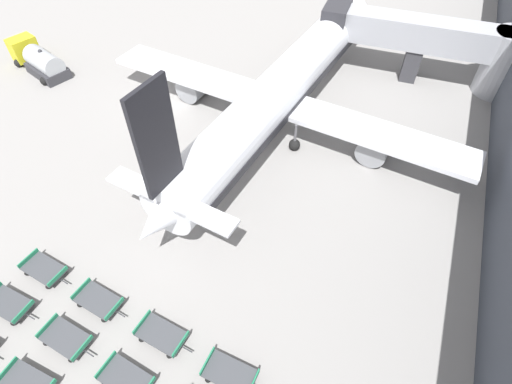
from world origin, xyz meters
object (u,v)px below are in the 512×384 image
at_px(baggage_dolly_row_mid_a_col_a, 9,304).
at_px(baggage_dolly_row_mid_b_col_a, 44,269).
at_px(baggage_dolly_row_mid_b_col_d, 230,374).
at_px(baggage_dolly_row_mid_b_col_b, 99,301).
at_px(fuel_tanker_secondary, 40,61).
at_px(baggage_dolly_row_mid_a_col_b, 66,338).
at_px(baggage_dolly_row_mid_b_col_c, 162,335).
at_px(airplane, 281,90).
at_px(baggage_dolly_row_near_col_b, 27,384).
at_px(baggage_dolly_row_mid_a_col_c, 126,379).

bearing_deg(baggage_dolly_row_mid_a_col_a, baggage_dolly_row_mid_b_col_a, 86.06).
bearing_deg(baggage_dolly_row_mid_b_col_d, baggage_dolly_row_mid_a_col_a, -172.94).
bearing_deg(baggage_dolly_row_mid_b_col_b, baggage_dolly_row_mid_a_col_a, -153.86).
distance_m(fuel_tanker_secondary, baggage_dolly_row_mid_a_col_a, 28.94).
distance_m(baggage_dolly_row_mid_a_col_b, baggage_dolly_row_mid_b_col_d, 9.80).
bearing_deg(baggage_dolly_row_mid_b_col_c, baggage_dolly_row_mid_a_col_a, -167.54).
bearing_deg(baggage_dolly_row_mid_b_col_c, baggage_dolly_row_mid_b_col_b, 176.75).
relative_size(airplane, baggage_dolly_row_mid_b_col_a, 10.46).
relative_size(fuel_tanker_secondary, baggage_dolly_row_mid_a_col_b, 2.26).
relative_size(fuel_tanker_secondary, baggage_dolly_row_mid_b_col_d, 2.28).
xyz_separation_m(fuel_tanker_secondary, baggage_dolly_row_mid_a_col_b, (23.14, -22.58, -0.77)).
bearing_deg(airplane, baggage_dolly_row_mid_b_col_b, -99.12).
bearing_deg(baggage_dolly_row_mid_a_col_a, baggage_dolly_row_mid_b_col_d, 7.06).
xyz_separation_m(baggage_dolly_row_near_col_b, baggage_dolly_row_mid_a_col_a, (-4.52, 3.06, 0.00)).
xyz_separation_m(baggage_dolly_row_mid_a_col_c, baggage_dolly_row_mid_b_col_d, (5.02, 2.50, 0.00)).
distance_m(airplane, baggage_dolly_row_mid_b_col_c, 22.33).
bearing_deg(baggage_dolly_row_mid_b_col_c, fuel_tanker_secondary, 144.35).
distance_m(baggage_dolly_row_mid_a_col_a, baggage_dolly_row_mid_a_col_c, 9.31).
bearing_deg(baggage_dolly_row_mid_b_col_a, baggage_dolly_row_mid_b_col_c, -3.94).
xyz_separation_m(baggage_dolly_row_near_col_b, baggage_dolly_row_mid_b_col_c, (5.17, 5.20, 0.00)).
relative_size(fuel_tanker_secondary, baggage_dolly_row_near_col_b, 2.28).
height_order(baggage_dolly_row_near_col_b, baggage_dolly_row_mid_a_col_a, same).
bearing_deg(baggage_dolly_row_mid_a_col_b, airplane, 81.41).
distance_m(baggage_dolly_row_mid_b_col_b, baggage_dolly_row_mid_b_col_d, 9.41).
xyz_separation_m(fuel_tanker_secondary, baggage_dolly_row_mid_b_col_d, (32.73, -20.53, -0.77)).
bearing_deg(baggage_dolly_row_mid_a_col_b, baggage_dolly_row_mid_b_col_b, 85.76).
relative_size(baggage_dolly_row_mid_a_col_a, baggage_dolly_row_mid_a_col_c, 0.99).
bearing_deg(airplane, fuel_tanker_secondary, -175.88).
bearing_deg(baggage_dolly_row_near_col_b, baggage_dolly_row_mid_a_col_c, 26.12).
height_order(fuel_tanker_secondary, baggage_dolly_row_mid_b_col_c, fuel_tanker_secondary).
height_order(fuel_tanker_secondary, baggage_dolly_row_mid_a_col_a, fuel_tanker_secondary).
height_order(baggage_dolly_row_mid_b_col_c, baggage_dolly_row_mid_b_col_d, same).
distance_m(baggage_dolly_row_near_col_b, baggage_dolly_row_mid_b_col_c, 7.33).
distance_m(baggage_dolly_row_mid_b_col_a, baggage_dolly_row_mid_b_col_b, 4.74).
bearing_deg(baggage_dolly_row_mid_b_col_d, baggage_dolly_row_mid_b_col_b, 176.09).
distance_m(fuel_tanker_secondary, baggage_dolly_row_mid_b_col_a, 26.98).
height_order(baggage_dolly_row_mid_a_col_c, baggage_dolly_row_mid_b_col_b, same).
xyz_separation_m(airplane, baggage_dolly_row_mid_b_col_d, (5.88, -22.47, -2.96)).
distance_m(baggage_dolly_row_mid_b_col_b, baggage_dolly_row_mid_b_col_c, 4.78).
bearing_deg(fuel_tanker_secondary, baggage_dolly_row_near_col_b, -47.87).
bearing_deg(airplane, baggage_dolly_row_mid_a_col_b, -98.59).
xyz_separation_m(fuel_tanker_secondary, baggage_dolly_row_mid_b_col_a, (18.62, -19.51, -0.77)).
height_order(baggage_dolly_row_mid_a_col_b, baggage_dolly_row_mid_b_col_a, same).
height_order(baggage_dolly_row_mid_a_col_c, baggage_dolly_row_mid_b_col_a, same).
distance_m(baggage_dolly_row_near_col_b, baggage_dolly_row_mid_b_col_d, 10.91).
distance_m(airplane, baggage_dolly_row_mid_a_col_b, 24.97).
bearing_deg(baggage_dolly_row_mid_b_col_d, baggage_dolly_row_mid_a_col_b, -167.95).
height_order(fuel_tanker_secondary, baggage_dolly_row_near_col_b, fuel_tanker_secondary).
relative_size(baggage_dolly_row_mid_a_col_a, baggage_dolly_row_mid_b_col_c, 0.99).
bearing_deg(baggage_dolly_row_mid_a_col_a, baggage_dolly_row_near_col_b, -34.10).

